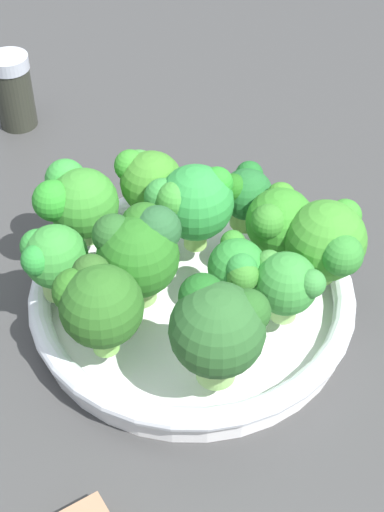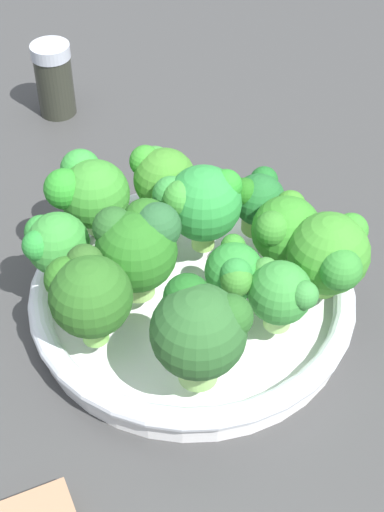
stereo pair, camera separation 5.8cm
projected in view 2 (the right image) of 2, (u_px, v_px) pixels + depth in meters
The scene contains 15 objects.
ground_plane at pixel (180, 331), 62.04cm from camera, with size 130.00×130.00×2.50cm, color #393939.
bowl at pixel (192, 297), 60.77cm from camera, with size 25.57×25.57×3.18cm.
broccoli_floret_0 at pixel (258, 199), 62.28cm from camera, with size 4.83×4.54×5.39cm.
broccoli_floret_1 at pixel (87, 293), 52.89cm from camera, with size 6.29×6.28×7.30cm.
broccoli_floret_2 at pixel (89, 191), 61.67cm from camera, with size 6.37×6.69×6.61cm.
broccoli_floret_3 at pixel (139, 243), 56.27cm from camera, with size 6.50×6.52×7.62cm.
broccoli_floret_4 at pixel (200, 329), 50.09cm from camera, with size 6.55×6.78×7.96cm.
broccoli_floret_5 at pixel (162, 178), 62.88cm from camera, with size 5.63×5.56×6.65cm.
broccoli_floret_6 at pixel (331, 254), 56.59cm from camera, with size 7.16×6.25×6.85cm.
broccoli_floret_7 at pixel (280, 292), 54.50cm from camera, with size 4.79×4.91×5.65cm.
broccoli_floret_8 at pixel (234, 273), 55.81cm from camera, with size 5.54×4.36×5.47cm.
broccoli_floret_9 at pixel (200, 202), 59.69cm from camera, with size 6.04×7.04×7.50cm.
broccoli_floret_10 at pixel (286, 230), 58.85cm from camera, with size 5.86×5.45×6.22cm.
broccoli_floret_11 at pixel (55, 245), 57.68cm from camera, with size 5.14×5.04×6.08cm.
pepper_shaker at pixel (54, 79), 79.98cm from camera, with size 4.05×4.05×7.92cm.
Camera 2 is at (-40.50, -3.14, 46.04)cm, focal length 53.90 mm.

